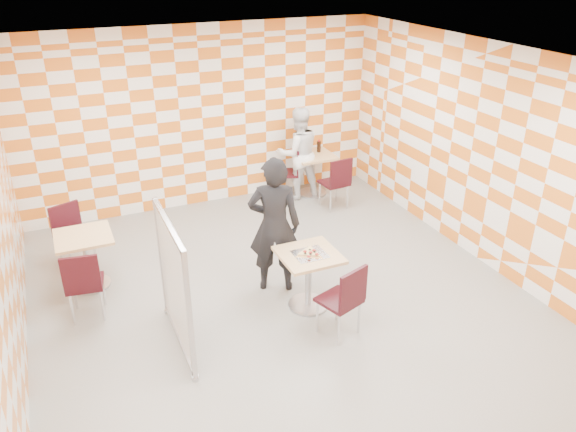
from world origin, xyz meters
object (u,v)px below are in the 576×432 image
object	(u,v)px
chair_second_side	(291,168)
sport_bottle	(304,149)
main_table	(309,271)
man_white	(298,153)
man_dark	(274,225)
second_table	(313,167)
chair_empty_far	(71,232)
chair_main_front	(345,297)
chair_second_front	(337,180)
chair_empty_near	(83,281)
partition	(174,285)
empty_table	(86,252)
soda_bottle	(319,146)

from	to	relation	value
chair_second_side	sport_bottle	size ratio (longest dim) A/B	4.62
main_table	man_white	size ratio (longest dim) A/B	0.46
main_table	man_dark	distance (m)	0.73
man_white	sport_bottle	size ratio (longest dim) A/B	8.15
second_table	chair_empty_far	xyz separation A→B (m)	(-4.15, -0.97, 0.04)
chair_main_front	chair_empty_far	size ratio (longest dim) A/B	1.00
main_table	chair_second_front	xyz separation A→B (m)	(1.67, 2.38, 0.04)
chair_second_side	chair_empty_near	xyz separation A→B (m)	(-3.72, -2.38, 0.00)
chair_second_front	chair_second_side	distance (m)	0.93
man_white	chair_main_front	bearing A→B (deg)	76.88
partition	sport_bottle	size ratio (longest dim) A/B	7.75
main_table	second_table	size ratio (longest dim) A/B	1.00
empty_table	man_dark	size ratio (longest dim) A/B	0.41
man_dark	chair_second_front	bearing A→B (deg)	-112.17
chair_empty_far	man_dark	xyz separation A→B (m)	(2.36, -1.60, 0.36)
partition	sport_bottle	bearing A→B (deg)	47.12
chair_empty_far	man_white	distance (m)	3.99
second_table	empty_table	xyz separation A→B (m)	(-4.02, -1.57, 0.00)
main_table	chair_empty_near	distance (m)	2.66
second_table	man_dark	world-z (taller)	man_dark
second_table	chair_second_front	xyz separation A→B (m)	(0.08, -0.76, 0.04)
soda_bottle	chair_second_front	bearing A→B (deg)	-94.69
sport_bottle	chair_empty_near	bearing A→B (deg)	-148.49
chair_empty_near	man_dark	size ratio (longest dim) A/B	0.51
chair_second_side	soda_bottle	xyz separation A→B (m)	(0.55, 0.04, 0.31)
chair_second_front	man_white	distance (m)	0.89
chair_second_front	sport_bottle	distance (m)	0.94
empty_table	chair_second_front	bearing A→B (deg)	11.16
partition	chair_main_front	bearing A→B (deg)	-19.46
chair_second_side	chair_empty_near	distance (m)	4.41
chair_main_front	partition	distance (m)	1.89
empty_table	chair_second_side	size ratio (longest dim) A/B	0.81
main_table	second_table	world-z (taller)	same
chair_empty_near	sport_bottle	xyz separation A→B (m)	(3.98, 2.44, 0.29)
sport_bottle	soda_bottle	distance (m)	0.29
empty_table	soda_bottle	xyz separation A→B (m)	(4.18, 1.65, 0.34)
empty_table	chair_second_front	size ratio (longest dim) A/B	0.81
man_white	main_table	bearing A→B (deg)	71.53
empty_table	partition	size ratio (longest dim) A/B	0.48
partition	second_table	bearing A→B (deg)	44.95
chair_second_front	man_white	xyz separation A→B (m)	(-0.37, 0.76, 0.27)
sport_bottle	chair_empty_far	bearing A→B (deg)	-165.04
partition	empty_table	bearing A→B (deg)	115.40
chair_second_front	sport_bottle	world-z (taller)	sport_bottle
second_table	chair_empty_far	size ratio (longest dim) A/B	0.81
main_table	soda_bottle	xyz separation A→B (m)	(1.74, 3.22, 0.34)
chair_second_side	chair_empty_near	size ratio (longest dim) A/B	1.00
soda_bottle	chair_empty_near	bearing A→B (deg)	-150.49
main_table	chair_main_front	bearing A→B (deg)	-80.90
second_table	partition	xyz separation A→B (m)	(-3.23, -3.23, 0.28)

